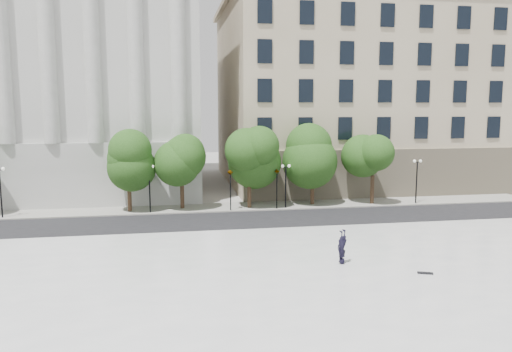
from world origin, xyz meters
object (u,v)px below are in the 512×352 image
(traffic_light_west, at_px, (230,170))
(person_lying, at_px, (342,259))
(skateboard, at_px, (425,273))
(traffic_light_east, at_px, (277,169))

(traffic_light_west, bearing_deg, person_lying, -75.99)
(person_lying, relative_size, skateboard, 2.40)
(person_lying, bearing_deg, traffic_light_west, 65.56)
(traffic_light_west, bearing_deg, skateboard, -67.52)
(traffic_light_west, relative_size, traffic_light_east, 1.00)
(person_lying, distance_m, skateboard, 4.49)
(traffic_light_east, distance_m, skateboard, 20.13)
(traffic_light_east, bearing_deg, skateboard, -78.70)
(traffic_light_west, distance_m, traffic_light_east, 4.17)
(traffic_light_east, bearing_deg, person_lying, -89.68)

